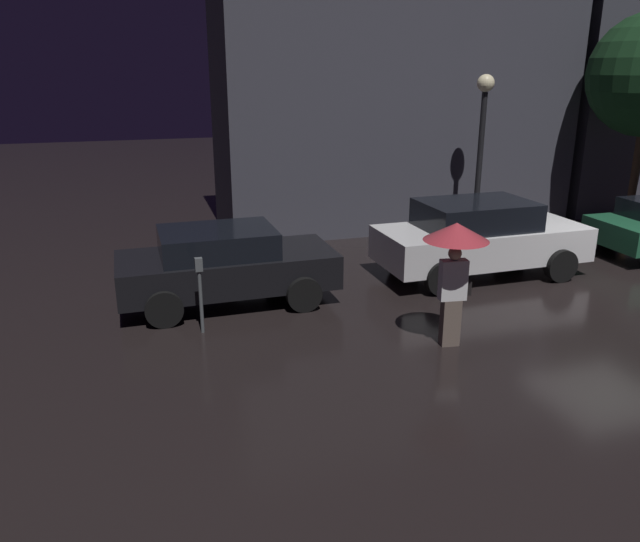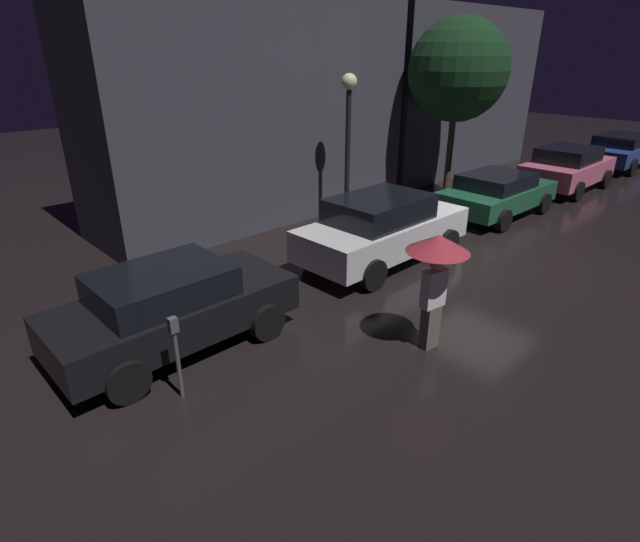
{
  "view_description": "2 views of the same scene",
  "coord_description": "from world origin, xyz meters",
  "px_view_note": "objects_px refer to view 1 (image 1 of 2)",
  "views": [
    {
      "loc": [
        -9.16,
        -9.56,
        4.21
      ],
      "look_at": [
        -6.33,
        -0.31,
        1.02
      ],
      "focal_mm": 35.0,
      "sensor_mm": 36.0,
      "label": 1
    },
    {
      "loc": [
        -10.77,
        -5.5,
        4.57
      ],
      "look_at": [
        -5.69,
        -0.06,
        1.26
      ],
      "focal_mm": 28.0,
      "sensor_mm": 36.0,
      "label": 2
    }
  ],
  "objects_px": {
    "parked_car_white": "(480,237)",
    "parked_car_black": "(225,264)",
    "parking_meter": "(200,287)",
    "street_lamp_near": "(482,127)",
    "pedestrian_with_umbrella": "(455,250)"
  },
  "relations": [
    {
      "from": "street_lamp_near",
      "to": "parked_car_white",
      "type": "bearing_deg",
      "value": -118.78
    },
    {
      "from": "parked_car_white",
      "to": "street_lamp_near",
      "type": "bearing_deg",
      "value": 60.38
    },
    {
      "from": "parked_car_black",
      "to": "parking_meter",
      "type": "xyz_separation_m",
      "value": [
        -0.6,
        -1.29,
        0.05
      ]
    },
    {
      "from": "pedestrian_with_umbrella",
      "to": "street_lamp_near",
      "type": "xyz_separation_m",
      "value": [
        3.59,
        5.42,
        1.25
      ]
    },
    {
      "from": "parked_car_white",
      "to": "street_lamp_near",
      "type": "relative_size",
      "value": 1.08
    },
    {
      "from": "parked_car_white",
      "to": "parked_car_black",
      "type": "bearing_deg",
      "value": 179.79
    },
    {
      "from": "parked_car_black",
      "to": "street_lamp_near",
      "type": "xyz_separation_m",
      "value": [
        6.67,
        2.5,
        2.07
      ]
    },
    {
      "from": "parked_car_white",
      "to": "parking_meter",
      "type": "xyz_separation_m",
      "value": [
        -5.93,
        -1.35,
        -0.03
      ]
    },
    {
      "from": "parked_car_black",
      "to": "parking_meter",
      "type": "distance_m",
      "value": 1.43
    },
    {
      "from": "parked_car_white",
      "to": "parking_meter",
      "type": "distance_m",
      "value": 6.09
    },
    {
      "from": "parking_meter",
      "to": "street_lamp_near",
      "type": "xyz_separation_m",
      "value": [
        7.28,
        3.79,
        2.02
      ]
    },
    {
      "from": "parked_car_black",
      "to": "pedestrian_with_umbrella",
      "type": "relative_size",
      "value": 1.99
    },
    {
      "from": "street_lamp_near",
      "to": "parking_meter",
      "type": "bearing_deg",
      "value": -152.47
    },
    {
      "from": "parked_car_black",
      "to": "street_lamp_near",
      "type": "distance_m",
      "value": 7.42
    },
    {
      "from": "parked_car_black",
      "to": "pedestrian_with_umbrella",
      "type": "bearing_deg",
      "value": -43.98
    }
  ]
}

